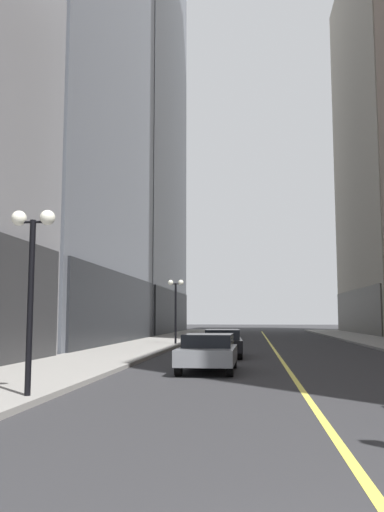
% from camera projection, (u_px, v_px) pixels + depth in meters
% --- Properties ---
extents(ground_plane, '(200.00, 200.00, 0.00)m').
position_uv_depth(ground_plane, '(271.00, 345.00, 37.27)').
color(ground_plane, '#2D2D30').
extents(sidewalk_left, '(4.50, 78.00, 0.15)m').
position_uv_depth(sidewalk_left, '(153.00, 343.00, 38.18)').
color(sidewalk_left, gray).
rests_on(sidewalk_left, ground).
extents(lane_centre_stripe, '(0.16, 70.00, 0.01)m').
position_uv_depth(lane_centre_stripe, '(271.00, 345.00, 37.27)').
color(lane_centre_stripe, '#E5D64C').
rests_on(lane_centre_stripe, ground).
extents(building_left_far, '(13.16, 26.00, 49.22)m').
position_uv_depth(building_left_far, '(122.00, 133.00, 66.56)').
color(building_left_far, slate).
rests_on(building_left_far, ground).
extents(car_grey, '(1.96, 4.15, 1.32)m').
position_uv_depth(car_grey, '(208.00, 351.00, 19.14)').
color(car_grey, slate).
rests_on(car_grey, ground).
extents(car_black, '(2.02, 4.37, 1.32)m').
position_uv_depth(car_black, '(223.00, 342.00, 26.07)').
color(car_black, black).
rests_on(car_black, ground).
extents(street_lamp_left_near, '(1.06, 0.36, 4.43)m').
position_uv_depth(street_lamp_left_near, '(32.00, 260.00, 12.61)').
color(street_lamp_left_near, black).
rests_on(street_lamp_left_near, ground).
extents(street_lamp_left_far, '(1.06, 0.36, 4.43)m').
position_uv_depth(street_lamp_left_far, '(176.00, 297.00, 36.48)').
color(street_lamp_left_far, black).
rests_on(street_lamp_left_far, ground).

